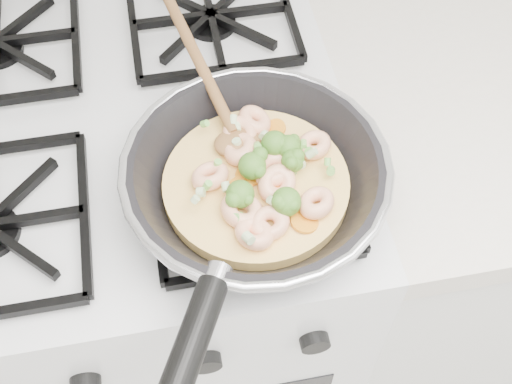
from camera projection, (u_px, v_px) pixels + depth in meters
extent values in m
cube|color=white|center=(157.00, 278.00, 1.22)|extent=(0.60, 0.60, 0.90)
cube|color=black|center=(112.00, 112.00, 0.84)|extent=(0.56, 0.56, 0.02)
torus|color=silver|center=(256.00, 167.00, 0.71)|extent=(0.30, 0.30, 0.01)
cylinder|color=black|center=(182.00, 370.00, 0.59)|extent=(0.11, 0.17, 0.03)
cylinder|color=#FFD16E|center=(256.00, 185.00, 0.74)|extent=(0.21, 0.21, 0.02)
ellipsoid|color=brown|center=(238.00, 143.00, 0.75)|extent=(0.05, 0.06, 0.02)
cylinder|color=brown|center=(193.00, 50.00, 0.80)|extent=(0.07, 0.25, 0.06)
torus|color=#FFC096|center=(274.00, 170.00, 0.73)|extent=(0.07, 0.07, 0.02)
torus|color=#FFC096|center=(314.00, 145.00, 0.75)|extent=(0.06, 0.06, 0.02)
torus|color=#FFC096|center=(210.00, 176.00, 0.72)|extent=(0.06, 0.06, 0.03)
torus|color=#FFC096|center=(269.00, 223.00, 0.69)|extent=(0.06, 0.06, 0.02)
torus|color=#FFC096|center=(240.00, 134.00, 0.76)|extent=(0.06, 0.06, 0.02)
torus|color=#FFC096|center=(317.00, 203.00, 0.70)|extent=(0.06, 0.06, 0.02)
torus|color=#FFC096|center=(254.00, 233.00, 0.68)|extent=(0.06, 0.06, 0.02)
torus|color=#FFC096|center=(242.00, 211.00, 0.70)|extent=(0.07, 0.07, 0.02)
torus|color=#FFC096|center=(240.00, 149.00, 0.74)|extent=(0.06, 0.05, 0.03)
torus|color=#FFC096|center=(254.00, 121.00, 0.77)|extent=(0.06, 0.06, 0.03)
torus|color=#FFC096|center=(277.00, 184.00, 0.72)|extent=(0.07, 0.07, 0.03)
ellipsoid|color=#4F852B|center=(252.00, 166.00, 0.72)|extent=(0.04, 0.04, 0.03)
ellipsoid|color=#4F852B|center=(274.00, 144.00, 0.73)|extent=(0.04, 0.04, 0.03)
ellipsoid|color=#4F852B|center=(286.00, 202.00, 0.69)|extent=(0.04, 0.04, 0.03)
ellipsoid|color=#4F852B|center=(240.00, 194.00, 0.70)|extent=(0.04, 0.04, 0.03)
ellipsoid|color=#4F852B|center=(288.00, 147.00, 0.73)|extent=(0.04, 0.04, 0.03)
ellipsoid|color=#4F852B|center=(293.00, 161.00, 0.72)|extent=(0.03, 0.03, 0.03)
cylinder|color=orange|center=(293.00, 153.00, 0.75)|extent=(0.03, 0.02, 0.01)
cylinder|color=orange|center=(283.00, 145.00, 0.76)|extent=(0.02, 0.02, 0.01)
cylinder|color=orange|center=(276.00, 128.00, 0.77)|extent=(0.03, 0.03, 0.01)
cylinder|color=orange|center=(280.00, 185.00, 0.72)|extent=(0.04, 0.04, 0.01)
cylinder|color=orange|center=(305.00, 222.00, 0.70)|extent=(0.04, 0.04, 0.00)
cylinder|color=orange|center=(239.00, 135.00, 0.77)|extent=(0.04, 0.04, 0.01)
cylinder|color=orange|center=(278.00, 146.00, 0.76)|extent=(0.03, 0.03, 0.00)
cylinder|color=orange|center=(279.00, 184.00, 0.73)|extent=(0.04, 0.04, 0.01)
cylinder|color=orange|center=(232.00, 135.00, 0.77)|extent=(0.03, 0.03, 0.01)
cylinder|color=orange|center=(240.00, 188.00, 0.72)|extent=(0.04, 0.04, 0.01)
cylinder|color=orange|center=(249.00, 175.00, 0.73)|extent=(0.04, 0.04, 0.01)
cylinder|color=orange|center=(296.00, 148.00, 0.75)|extent=(0.03, 0.03, 0.00)
cylinder|color=#79C64F|center=(245.00, 193.00, 0.69)|extent=(0.01, 0.01, 0.01)
cylinder|color=#79C64F|center=(310.00, 152.00, 0.73)|extent=(0.01, 0.01, 0.01)
cylinder|color=#79C64F|center=(205.00, 124.00, 0.75)|extent=(0.01, 0.01, 0.01)
cylinder|color=#79C64F|center=(331.00, 171.00, 0.72)|extent=(0.01, 0.01, 0.01)
cylinder|color=#C0DD9C|center=(226.00, 187.00, 0.71)|extent=(0.01, 0.01, 0.01)
cylinder|color=#C0DD9C|center=(233.00, 120.00, 0.75)|extent=(0.01, 0.01, 0.01)
cylinder|color=#79C64F|center=(327.00, 162.00, 0.73)|extent=(0.01, 0.01, 0.01)
cylinder|color=#C0DD9C|center=(248.00, 238.00, 0.66)|extent=(0.01, 0.01, 0.01)
cylinder|color=#C0DD9C|center=(312.00, 153.00, 0.72)|extent=(0.01, 0.01, 0.01)
cylinder|color=#C0DD9C|center=(279.00, 139.00, 0.74)|extent=(0.01, 0.01, 0.01)
cylinder|color=#C0DD9C|center=(201.00, 192.00, 0.70)|extent=(0.01, 0.01, 0.01)
cylinder|color=#79C64F|center=(258.00, 146.00, 0.73)|extent=(0.01, 0.01, 0.01)
cylinder|color=#79C64F|center=(207.00, 185.00, 0.70)|extent=(0.01, 0.01, 0.01)
cylinder|color=#C0DD9C|center=(300.00, 163.00, 0.72)|extent=(0.01, 0.01, 0.01)
cylinder|color=#79C64F|center=(217.00, 164.00, 0.72)|extent=(0.01, 0.01, 0.01)
cylinder|color=#79C64F|center=(279.00, 150.00, 0.74)|extent=(0.01, 0.01, 0.01)
cylinder|color=#79C64F|center=(256.00, 165.00, 0.72)|extent=(0.01, 0.01, 0.01)
cylinder|color=#C0DD9C|center=(237.00, 142.00, 0.74)|extent=(0.01, 0.01, 0.01)
cylinder|color=#C0DD9C|center=(271.00, 200.00, 0.69)|extent=(0.01, 0.01, 0.01)
cylinder|color=#C0DD9C|center=(264.00, 136.00, 0.75)|extent=(0.01, 0.01, 0.01)
cylinder|color=#79C64F|center=(238.00, 217.00, 0.69)|extent=(0.01, 0.01, 0.01)
cylinder|color=#C0DD9C|center=(195.00, 200.00, 0.69)|extent=(0.01, 0.01, 0.01)
cylinder|color=#C0DD9C|center=(236.00, 128.00, 0.75)|extent=(0.01, 0.01, 0.01)
cylinder|color=#79C64F|center=(304.00, 144.00, 0.74)|extent=(0.01, 0.01, 0.01)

